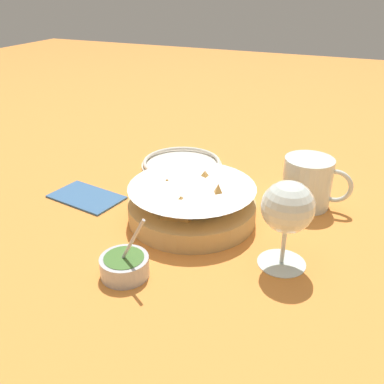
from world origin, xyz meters
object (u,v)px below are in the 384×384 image
object	(u,v)px
food_basket	(192,204)
beer_mug	(308,184)
wine_glass	(288,210)
sauce_cup	(125,265)
side_plate	(182,163)

from	to	relation	value
food_basket	beer_mug	distance (m)	0.23
wine_glass	beer_mug	xyz separation A→B (m)	(-0.00, 0.21, -0.05)
wine_glass	beer_mug	size ratio (longest dim) A/B	1.07
wine_glass	beer_mug	bearing A→B (deg)	90.44
wine_glass	beer_mug	distance (m)	0.22
food_basket	wine_glass	bearing A→B (deg)	-21.04
sauce_cup	wine_glass	world-z (taller)	wine_glass
wine_glass	side_plate	distance (m)	0.44
food_basket	beer_mug	size ratio (longest dim) A/B	1.78
wine_glass	side_plate	xyz separation A→B (m)	(-0.31, 0.29, -0.09)
beer_mug	side_plate	size ratio (longest dim) A/B	0.69
sauce_cup	wine_glass	size ratio (longest dim) A/B	0.75
sauce_cup	side_plate	world-z (taller)	sauce_cup
food_basket	side_plate	xyz separation A→B (m)	(-0.12, 0.22, -0.02)
side_plate	sauce_cup	bearing A→B (deg)	-76.87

